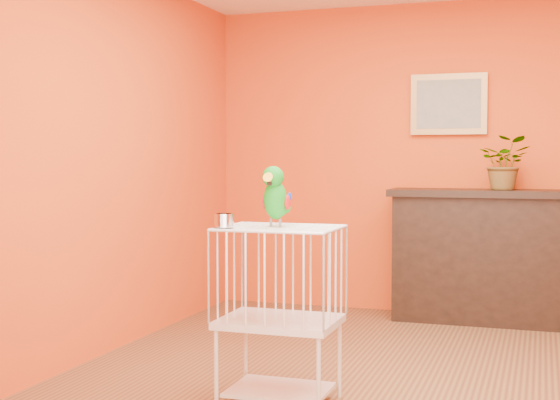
% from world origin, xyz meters
% --- Properties ---
extents(ground, '(4.50, 4.50, 0.00)m').
position_xyz_m(ground, '(0.00, 0.00, 0.00)').
color(ground, brown).
rests_on(ground, ground).
extents(room_shell, '(4.50, 4.50, 4.50)m').
position_xyz_m(room_shell, '(0.00, 0.00, 1.58)').
color(room_shell, '#D24713').
rests_on(room_shell, ground).
extents(console_cabinet, '(1.42, 0.51, 1.06)m').
position_xyz_m(console_cabinet, '(0.28, 2.00, 0.53)').
color(console_cabinet, black).
rests_on(console_cabinet, ground).
extents(potted_plant, '(0.41, 0.45, 0.33)m').
position_xyz_m(potted_plant, '(0.47, 2.01, 1.22)').
color(potted_plant, '#26722D').
rests_on(potted_plant, console_cabinet).
extents(framed_picture, '(0.62, 0.04, 0.50)m').
position_xyz_m(framed_picture, '(0.00, 2.22, 1.75)').
color(framed_picture, '#A4763A').
rests_on(framed_picture, room_shell).
extents(birdcage, '(0.61, 0.47, 0.94)m').
position_xyz_m(birdcage, '(-0.56, -0.49, 0.49)').
color(birdcage, silver).
rests_on(birdcage, ground).
extents(feed_cup, '(0.10, 0.10, 0.07)m').
position_xyz_m(feed_cup, '(-0.81, -0.63, 0.98)').
color(feed_cup, silver).
rests_on(feed_cup, birdcage).
extents(parrot, '(0.16, 0.29, 0.32)m').
position_xyz_m(parrot, '(-0.58, -0.47, 1.10)').
color(parrot, '#59544C').
rests_on(parrot, birdcage).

